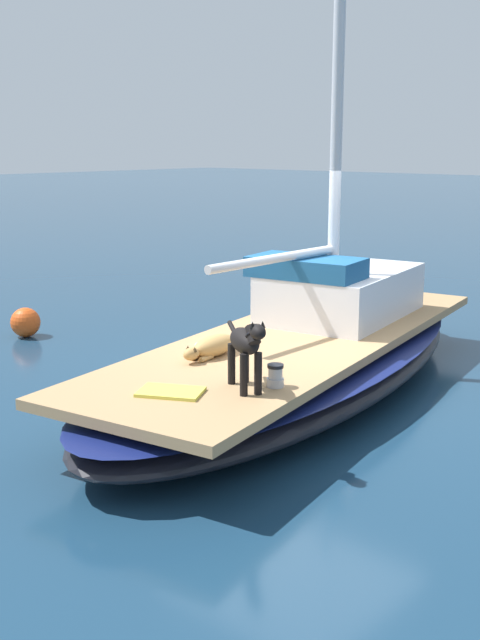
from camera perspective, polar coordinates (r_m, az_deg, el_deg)
name	(u,v)px	position (r m, az deg, el deg)	size (l,w,h in m)	color
ground_plane	(297,390)	(9.10, 4.23, -5.16)	(120.00, 120.00, 0.00)	navy
sailboat_main	(298,362)	(9.01, 4.27, -3.13)	(3.76, 7.57, 0.66)	black
mast_main	(332,24)	(9.44, 6.83, 20.84)	(0.14, 2.27, 7.70)	silver
cabin_house	(338,290)	(9.84, 7.28, 2.19)	(1.77, 2.44, 0.84)	silver
dog_tan	(212,346)	(8.00, -2.07, -1.96)	(0.31, 0.95, 0.22)	tan
dog_black	(246,345)	(6.82, 0.46, -1.84)	(0.85, 0.55, 0.70)	black
deck_winch	(275,376)	(7.02, 2.63, -4.17)	(0.16, 0.16, 0.21)	#B7B7BC
coiled_rope	(209,345)	(8.37, -2.28, -1.89)	(0.32, 0.32, 0.04)	beige
deck_towel	(171,392)	(6.87, -5.14, -5.31)	(0.56, 0.36, 0.03)	#D8D14C
mooring_buoy	(25,322)	(11.91, -15.55, -0.16)	(0.44, 0.44, 0.44)	#E55119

